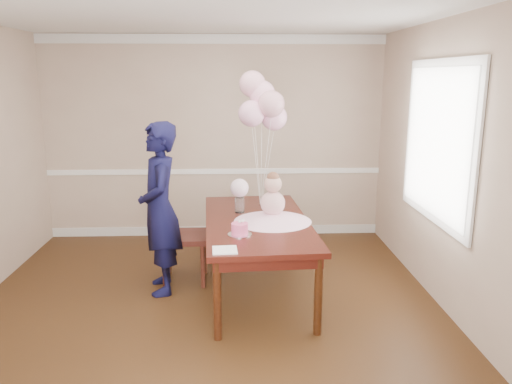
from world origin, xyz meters
The scene contains 49 objects.
floor centered at (0.00, 0.00, 0.00)m, with size 4.50×5.00×0.00m, color black.
ceiling centered at (0.00, 0.00, 2.70)m, with size 4.50×5.00×0.02m, color silver.
wall_back centered at (0.00, 2.50, 1.35)m, with size 4.50×0.02×2.70m, color tan.
wall_front centered at (0.00, -2.50, 1.35)m, with size 4.50×0.02×2.70m, color tan.
wall_right centered at (2.25, 0.00, 1.35)m, with size 0.02×5.00×2.70m, color tan.
chair_rail_trim centered at (0.00, 2.49, 0.90)m, with size 4.50×0.02×0.07m, color white.
crown_molding centered at (0.00, 2.49, 2.63)m, with size 4.50×0.02×0.12m, color silver.
baseboard_trim centered at (0.00, 2.49, 0.06)m, with size 4.50×0.02×0.12m, color silver.
window_frame centered at (2.23, 0.50, 1.55)m, with size 0.02×1.66×1.56m, color white.
window_blinds centered at (2.21, 0.50, 1.55)m, with size 0.01×1.50×1.40m, color white.
dining_table_top centered at (0.49, 0.60, 0.74)m, with size 1.02×2.03×0.05m, color black.
table_apron centered at (0.49, 0.60, 0.66)m, with size 0.91×1.93×0.10m, color black.
table_leg_fl centered at (0.12, -0.36, 0.36)m, with size 0.07×0.07×0.71m, color black.
table_leg_fr centered at (0.97, -0.31, 0.36)m, with size 0.07×0.07×0.71m, color black.
table_leg_bl centered at (0.01, 1.51, 0.36)m, with size 0.07×0.07×0.71m, color black.
table_leg_br centered at (0.86, 1.56, 0.36)m, with size 0.07×0.07×0.71m, color black.
baby_skirt centered at (0.65, 0.56, 0.81)m, with size 0.77×0.77×0.10m, color #FFBBDC.
baby_torso centered at (0.65, 0.56, 0.95)m, with size 0.24×0.24×0.24m, color pink.
baby_head centered at (0.65, 0.56, 1.14)m, with size 0.17×0.17×0.17m, color #D09E8F.
baby_hair centered at (0.65, 0.56, 1.20)m, with size 0.12×0.12×0.12m, color brown.
cake_platter centered at (0.32, 0.13, 0.77)m, with size 0.22×0.22×0.01m, color silver.
birthday_cake centered at (0.32, 0.13, 0.82)m, with size 0.15×0.15×0.10m, color #E24780.
cake_flower_a centered at (0.32, 0.13, 0.89)m, with size 0.03×0.03×0.03m, color white.
cake_flower_b centered at (0.34, 0.15, 0.89)m, with size 0.03×0.03×0.03m, color white.
rose_vase_near centered at (0.32, 0.89, 0.84)m, with size 0.10×0.10×0.16m, color white.
roses_near centered at (0.32, 0.89, 1.03)m, with size 0.19×0.19×0.19m, color silver.
napkin centered at (0.19, -0.28, 0.77)m, with size 0.20×0.20×0.01m, color white.
balloon_weight centered at (0.56, 1.16, 0.77)m, with size 0.04×0.04×0.02m, color silver.
balloon_a centered at (0.46, 1.16, 1.78)m, with size 0.28×0.28×0.28m, color #F8B0D4.
balloon_b centered at (0.66, 1.12, 1.88)m, with size 0.28×0.28×0.28m, color #DE9DAE.
balloon_c centered at (0.57, 1.27, 1.98)m, with size 0.28×0.28×0.28m, color #FFB4D5.
balloon_d centered at (0.47, 1.28, 2.08)m, with size 0.28×0.28×0.28m, color #F0AAC0.
balloon_e centered at (0.71, 1.25, 1.73)m, with size 0.28×0.28×0.28m, color #FDB3DB.
balloon_ribbon_a centered at (0.51, 1.16, 1.20)m, with size 0.00×0.00×0.85m, color white.
balloon_ribbon_b centered at (0.61, 1.14, 1.25)m, with size 0.00×0.00×0.96m, color white.
balloon_ribbon_c centered at (0.57, 1.21, 1.30)m, with size 0.00×0.00×1.06m, color white.
balloon_ribbon_d centered at (0.52, 1.22, 1.35)m, with size 0.00×0.00×1.16m, color white.
balloon_ribbon_e centered at (0.63, 1.21, 1.17)m, with size 0.00×0.00×0.80m, color silver.
dining_chair_seat centered at (-0.27, 0.90, 0.50)m, with size 0.49×0.49×0.06m, color #35120E.
chair_leg_fl centered at (-0.47, 0.70, 0.24)m, with size 0.04×0.04×0.47m, color #3A160F.
chair_leg_fr centered at (-0.07, 0.70, 0.24)m, with size 0.04×0.04×0.47m, color #3E1710.
chair_leg_bl centered at (-0.47, 1.10, 0.24)m, with size 0.04×0.04×0.47m, color #3D1F10.
chair_leg_br centered at (-0.07, 1.10, 0.24)m, with size 0.04×0.04×0.47m, color #35180E.
chair_back_post_l centered at (-0.49, 0.70, 0.82)m, with size 0.04×0.04×0.62m, color black.
chair_back_post_r centered at (-0.49, 1.10, 0.82)m, with size 0.04×0.04×0.62m, color #36170E.
chair_slat_low centered at (-0.49, 0.90, 0.68)m, with size 0.03×0.44×0.06m, color #3E2011.
chair_slat_mid centered at (-0.49, 0.90, 0.86)m, with size 0.03×0.44×0.06m, color black.
chair_slat_top centered at (-0.49, 0.90, 1.04)m, with size 0.03×0.44×0.06m, color #39150F.
woman centered at (-0.48, 0.67, 0.87)m, with size 0.63×0.42×1.74m, color black.
Camera 1 is at (0.29, -4.19, 2.17)m, focal length 35.00 mm.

